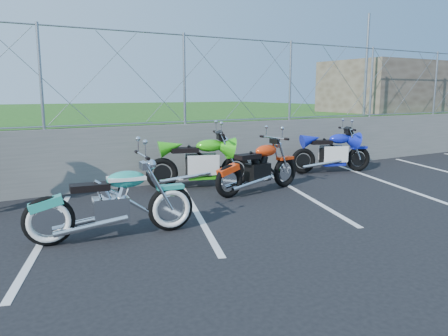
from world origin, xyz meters
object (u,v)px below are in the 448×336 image
cruiser_turquoise (114,205)px  sportbike_green (201,164)px  naked_orange (260,169)px  sportbike_blue (333,154)px

cruiser_turquoise → sportbike_green: bearing=49.3°
naked_orange → sportbike_green: bearing=122.5°
sportbike_green → naked_orange: bearing=-32.5°
cruiser_turquoise → sportbike_blue: bearing=26.7°
cruiser_turquoise → naked_orange: bearing=28.7°
naked_orange → cruiser_turquoise: bearing=-167.3°
sportbike_blue → sportbike_green: bearing=-163.8°
cruiser_turquoise → sportbike_blue: cruiser_turquoise is taller
naked_orange → sportbike_blue: (2.85, 0.88, 0.01)m
cruiser_turquoise → sportbike_blue: (6.22, 2.21, 0.02)m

